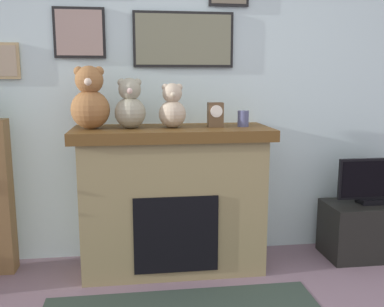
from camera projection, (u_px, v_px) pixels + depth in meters
The scene contains 9 objects.
back_wall at pixel (205, 95), 3.49m from camera, with size 5.20×0.15×2.60m.
fireplace at pixel (172, 198), 3.25m from camera, with size 1.45×0.62×1.08m.
tv_stand at pixel (369, 230), 3.50m from camera, with size 0.72×0.40×0.45m, color black.
television at pixel (372, 182), 3.43m from camera, with size 0.57×0.14×0.37m.
candle_jar at pixel (243, 119), 3.20m from camera, with size 0.08×0.08×0.12m, color #4C517A.
mantel_clock at pixel (215, 115), 3.16m from camera, with size 0.11×0.08×0.18m.
teddy_bear_cream at pixel (90, 101), 3.03m from camera, with size 0.28×0.28×0.44m.
teddy_bear_tan at pixel (130, 106), 3.07m from camera, with size 0.22×0.22×0.36m.
teddy_bear_grey at pixel (172, 108), 3.11m from camera, with size 0.20×0.20×0.32m.
Camera 1 is at (-0.58, -1.47, 1.44)m, focal length 40.08 mm.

